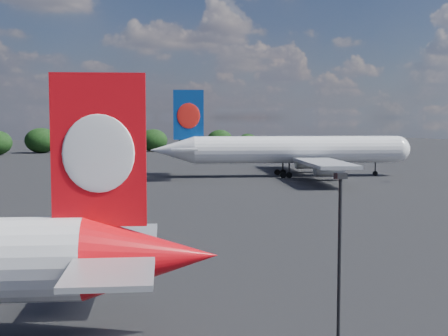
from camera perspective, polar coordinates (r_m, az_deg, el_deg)
name	(u,v)px	position (r m, az deg, el deg)	size (l,w,h in m)	color
china_southern_airliner	(288,150)	(123.88, 5.84, 1.61)	(50.67, 48.70, 17.03)	white
apron_lamp_post	(339,261)	(28.78, 10.50, -8.34)	(0.55, 0.30, 9.21)	black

